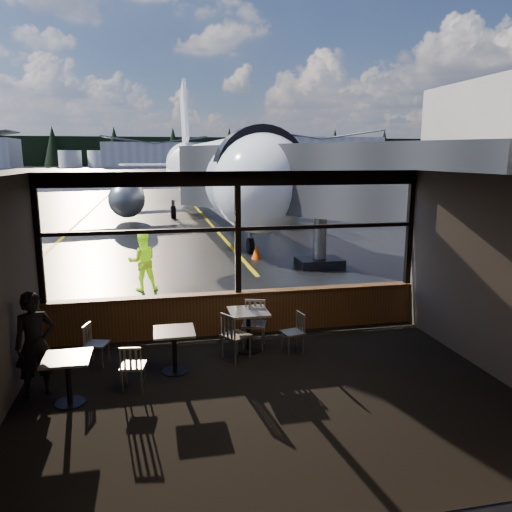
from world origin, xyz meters
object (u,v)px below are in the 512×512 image
object	(u,v)px
cafe_table_near	(248,331)
chair_near_n	(254,325)
chair_near_w	(236,336)
ground_crew	(142,261)
jet_bridge	(317,198)
chair_near_e	(292,333)
cafe_table_left	(69,381)
chair_mid_s	(133,366)
cone_nose	(256,252)
passenger	(35,345)
airliner	(208,133)
chair_mid_w	(97,344)
cafe_table_mid	(175,351)

from	to	relation	value
cafe_table_near	chair_near_n	distance (m)	0.21
chair_near_w	ground_crew	bearing A→B (deg)	165.90
jet_bridge	chair_near_e	size ratio (longest dim) A/B	13.93
chair_near_n	ground_crew	world-z (taller)	ground_crew
chair_near_e	chair_near_w	size ratio (longest dim) A/B	0.85
ground_crew	cafe_table_left	bearing A→B (deg)	72.01
cafe_table_near	ground_crew	bearing A→B (deg)	112.06
jet_bridge	ground_crew	world-z (taller)	jet_bridge
chair_mid_s	cone_nose	xyz separation A→B (m)	(4.19, 10.10, -0.13)
chair_near_n	passenger	bearing A→B (deg)	36.36
airliner	chair_near_w	distance (m)	22.52
jet_bridge	passenger	distance (m)	10.69
cafe_table_left	chair_near_e	world-z (taller)	chair_near_e
airliner	chair_mid_w	size ratio (longest dim) A/B	42.71
chair_near_n	ground_crew	bearing A→B (deg)	-48.18
chair_near_e	ground_crew	distance (m)	6.21
chair_near_e	chair_near_n	bearing A→B (deg)	47.49
cafe_table_mid	airliner	bearing A→B (deg)	81.84
chair_near_n	chair_mid_s	size ratio (longest dim) A/B	1.20
chair_near_w	chair_mid_w	bearing A→B (deg)	-128.48
chair_mid_w	passenger	bearing A→B (deg)	-21.54
cafe_table_mid	chair_near_w	xyz separation A→B (m)	(1.16, 0.32, 0.08)
chair_near_e	ground_crew	world-z (taller)	ground_crew
chair_near_w	chair_mid_s	xyz separation A→B (m)	(-1.86, -0.84, -0.07)
ground_crew	cone_nose	xyz separation A→B (m)	(4.12, 3.66, -0.57)
cafe_table_near	airliner	bearing A→B (deg)	85.45
airliner	cafe_table_near	bearing A→B (deg)	-96.22
cafe_table_left	chair_mid_s	size ratio (longest dim) A/B	0.96
chair_near_e	passenger	size ratio (longest dim) A/B	0.47
chair_near_e	airliner	bearing A→B (deg)	-13.97
chair_mid_s	cafe_table_mid	bearing A→B (deg)	45.85
chair_near_w	chair_mid_w	xyz separation A→B (m)	(-2.55, 0.30, -0.08)
jet_bridge	chair_mid_s	world-z (taller)	jet_bridge
chair_near_n	passenger	size ratio (longest dim) A/B	0.56
jet_bridge	chair_near_w	xyz separation A→B (m)	(-3.89, -6.95, -1.99)
chair_near_n	chair_mid_s	distance (m)	2.70
chair_mid_s	chair_mid_w	distance (m)	1.33
chair_near_w	airliner	bearing A→B (deg)	142.87
chair_mid_w	cone_nose	xyz separation A→B (m)	(4.88, 8.96, -0.13)
passenger	chair_mid_w	bearing A→B (deg)	31.53
cafe_table_left	chair_near_n	size ratio (longest dim) A/B	0.80
chair_mid_s	chair_near_w	bearing A→B (deg)	33.33
jet_bridge	cafe_table_left	size ratio (longest dim) A/B	14.58
chair_mid_s	cafe_table_near	bearing A→B (deg)	38.77
chair_near_e	cone_nose	bearing A→B (deg)	-19.05
chair_mid_w	chair_near_e	bearing A→B (deg)	104.02
chair_near_e	cone_nose	xyz separation A→B (m)	(1.19, 9.13, -0.14)
cafe_table_mid	cone_nose	distance (m)	10.19
cafe_table_near	cone_nose	size ratio (longest dim) A/B	1.55
airliner	cafe_table_left	bearing A→B (deg)	-103.55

